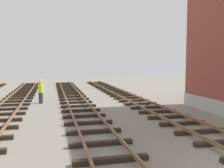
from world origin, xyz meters
name	(u,v)px	position (x,y,z in m)	size (l,w,h in m)	color
track_worker_foreground	(41,92)	(-6.70, 14.23, 0.93)	(0.40, 0.40, 1.87)	#262D4C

